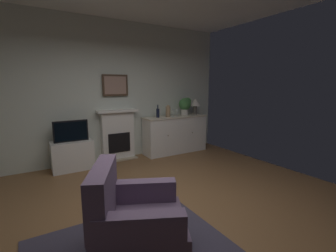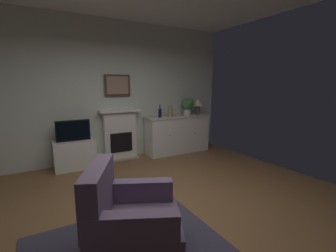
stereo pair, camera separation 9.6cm
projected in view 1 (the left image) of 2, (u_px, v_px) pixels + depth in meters
ground_plane at (170, 216)px, 3.02m from camera, size 5.63×5.29×0.10m
wall_rear at (106, 92)px, 4.97m from camera, size 5.63×0.06×2.96m
area_rug at (130, 250)px, 2.32m from camera, size 1.91×1.41×0.02m
fireplace_unit at (118, 135)px, 5.11m from camera, size 0.87×0.30×1.10m
framed_picture at (115, 85)px, 4.97m from camera, size 0.55×0.04×0.45m
sideboard_cabinet at (175, 134)px, 5.68m from camera, size 1.58×0.49×0.89m
table_lamp at (195, 103)px, 5.86m from camera, size 0.26×0.26×0.40m
wine_bottle at (158, 113)px, 5.36m from camera, size 0.08×0.08×0.29m
wine_glass_left at (173, 111)px, 5.53m from camera, size 0.07×0.07×0.16m
wine_glass_center at (177, 111)px, 5.57m from camera, size 0.07×0.07×0.16m
vase_decorative at (168, 111)px, 5.42m from camera, size 0.11×0.11×0.28m
tv_cabinet at (72, 155)px, 4.53m from camera, size 0.75×0.42×0.56m
tv_set at (71, 131)px, 4.43m from camera, size 0.62×0.07×0.40m
potted_plant_small at (185, 105)px, 5.76m from camera, size 0.30×0.30×0.43m
armchair at (134, 222)px, 2.15m from camera, size 1.06×1.03×0.92m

